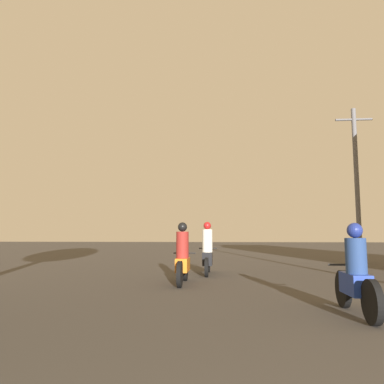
{
  "coord_description": "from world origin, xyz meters",
  "views": [
    {
      "loc": [
        -0.93,
        0.24,
        1.27
      ],
      "look_at": [
        -2.42,
        18.18,
        3.29
      ],
      "focal_mm": 35.0,
      "sensor_mm": 36.0,
      "label": 1
    }
  ],
  "objects_px": {
    "motorcycle_orange": "(183,259)",
    "motorcycle_black": "(207,253)",
    "utility_pole_far": "(357,181)",
    "motorcycle_blue": "(356,277)"
  },
  "relations": [
    {
      "from": "motorcycle_orange",
      "to": "utility_pole_far",
      "type": "distance_m",
      "value": 10.43
    },
    {
      "from": "motorcycle_orange",
      "to": "utility_pole_far",
      "type": "height_order",
      "value": "utility_pole_far"
    },
    {
      "from": "motorcycle_orange",
      "to": "motorcycle_black",
      "type": "height_order",
      "value": "motorcycle_black"
    },
    {
      "from": "motorcycle_black",
      "to": "utility_pole_far",
      "type": "distance_m",
      "value": 8.57
    },
    {
      "from": "motorcycle_orange",
      "to": "motorcycle_black",
      "type": "distance_m",
      "value": 2.37
    },
    {
      "from": "motorcycle_orange",
      "to": "motorcycle_black",
      "type": "xyz_separation_m",
      "value": [
        0.54,
        2.31,
        0.04
      ]
    },
    {
      "from": "motorcycle_orange",
      "to": "motorcycle_blue",
      "type": "bearing_deg",
      "value": -49.17
    },
    {
      "from": "motorcycle_orange",
      "to": "utility_pole_far",
      "type": "xyz_separation_m",
      "value": [
        6.95,
        7.19,
        2.98
      ]
    },
    {
      "from": "motorcycle_blue",
      "to": "motorcycle_orange",
      "type": "bearing_deg",
      "value": 141.81
    },
    {
      "from": "utility_pole_far",
      "to": "motorcycle_orange",
      "type": "bearing_deg",
      "value": -134.03
    }
  ]
}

